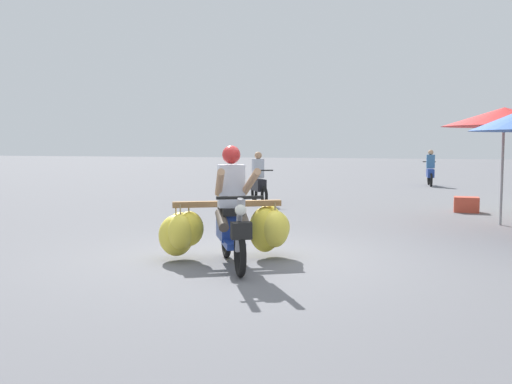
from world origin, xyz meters
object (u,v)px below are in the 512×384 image
produce_crate (466,205)px  motorbike_distant_ahead_right (430,171)px  motorbike_main_loaded (229,225)px  market_umbrella_further_along (504,117)px  motorbike_distant_ahead_left (258,182)px

produce_crate → motorbike_distant_ahead_right: bearing=96.3°
motorbike_distant_ahead_right → produce_crate: 8.71m
motorbike_main_loaded → market_umbrella_further_along: size_ratio=0.84×
motorbike_main_loaded → motorbike_distant_ahead_left: motorbike_main_loaded is taller
motorbike_distant_ahead_left → market_umbrella_further_along: 6.58m
motorbike_main_loaded → motorbike_distant_ahead_right: size_ratio=1.22×
motorbike_distant_ahead_right → motorbike_main_loaded: bearing=-98.8°
motorbike_main_loaded → motorbike_distant_ahead_right: 15.81m
motorbike_distant_ahead_left → motorbike_main_loaded: bearing=-75.4°
motorbike_distant_ahead_left → motorbike_distant_ahead_right: size_ratio=0.88×
motorbike_distant_ahead_left → produce_crate: (5.31, -0.47, -0.39)m
produce_crate → motorbike_distant_ahead_left: bearing=174.9°
motorbike_distant_ahead_left → market_umbrella_further_along: size_ratio=0.60×
motorbike_distant_ahead_right → market_umbrella_further_along: market_umbrella_further_along is taller
market_umbrella_further_along → motorbike_distant_ahead_right: bearing=97.9°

